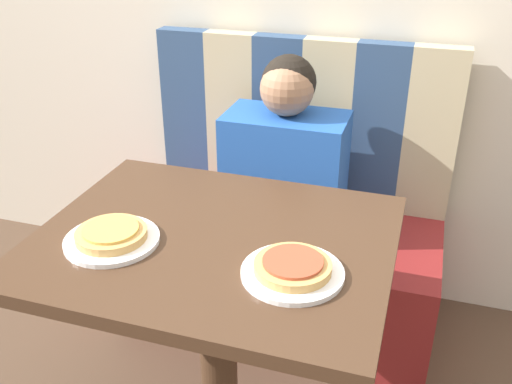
{
  "coord_description": "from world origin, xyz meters",
  "views": [
    {
      "loc": [
        0.45,
        -1.08,
        1.49
      ],
      "look_at": [
        0.0,
        0.34,
        0.72
      ],
      "focal_mm": 40.0,
      "sensor_mm": 36.0,
      "label": 1
    }
  ],
  "objects_px": {
    "plate_right": "(292,273)",
    "pizza_left": "(111,233)",
    "person": "(286,154)",
    "pizza_right": "(293,266)",
    "plate_left": "(112,240)"
  },
  "relations": [
    {
      "from": "person",
      "to": "pizza_right",
      "type": "bearing_deg",
      "value": -74.15
    },
    {
      "from": "plate_left",
      "to": "pizza_left",
      "type": "relative_size",
      "value": 1.34
    },
    {
      "from": "plate_left",
      "to": "plate_right",
      "type": "height_order",
      "value": "same"
    },
    {
      "from": "plate_right",
      "to": "pizza_right",
      "type": "xyz_separation_m",
      "value": [
        -0.0,
        0.0,
        0.02
      ]
    },
    {
      "from": "person",
      "to": "plate_right",
      "type": "distance_m",
      "value": 0.8
    },
    {
      "from": "plate_right",
      "to": "pizza_left",
      "type": "relative_size",
      "value": 1.34
    },
    {
      "from": "person",
      "to": "plate_left",
      "type": "bearing_deg",
      "value": -105.85
    },
    {
      "from": "pizza_left",
      "to": "pizza_right",
      "type": "distance_m",
      "value": 0.44
    },
    {
      "from": "plate_right",
      "to": "pizza_right",
      "type": "relative_size",
      "value": 1.34
    },
    {
      "from": "plate_right",
      "to": "pizza_left",
      "type": "distance_m",
      "value": 0.44
    },
    {
      "from": "person",
      "to": "plate_left",
      "type": "distance_m",
      "value": 0.8
    },
    {
      "from": "plate_left",
      "to": "pizza_right",
      "type": "distance_m",
      "value": 0.44
    },
    {
      "from": "person",
      "to": "pizza_right",
      "type": "xyz_separation_m",
      "value": [
        0.22,
        -0.77,
        0.09
      ]
    },
    {
      "from": "pizza_right",
      "to": "pizza_left",
      "type": "bearing_deg",
      "value": 180.0
    },
    {
      "from": "plate_left",
      "to": "plate_right",
      "type": "bearing_deg",
      "value": 0.0
    }
  ]
}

